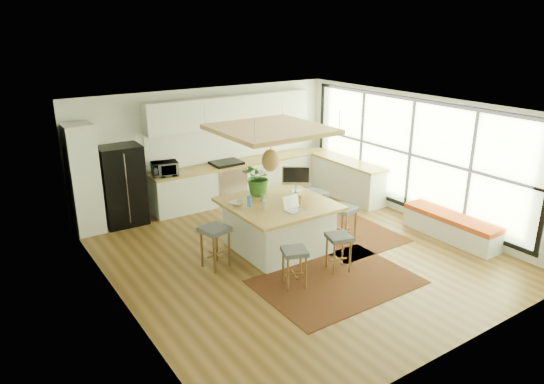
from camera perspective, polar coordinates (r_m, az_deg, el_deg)
floor at (r=9.37m, az=2.74°, el=-6.98°), size 7.00×7.00×0.00m
ceiling at (r=8.53m, az=3.03°, el=9.53°), size 7.00×7.00×0.00m
wall_back at (r=11.74m, az=-7.39°, el=5.32°), size 6.50×0.00×6.50m
wall_front at (r=6.60m, az=21.43°, el=-7.10°), size 6.50×0.00×6.50m
wall_left at (r=7.50m, az=-17.55°, el=-3.49°), size 0.00×7.00×7.00m
wall_right at (r=11.03m, az=16.60°, el=3.79°), size 0.00×7.00×7.00m
window_wall at (r=11.00m, az=16.52°, el=4.02°), size 0.10×6.20×2.60m
pantry at (r=10.56m, az=-20.95°, el=1.37°), size 0.55×0.60×2.25m
back_counter_base at (r=11.96m, az=-4.16°, el=1.16°), size 4.20×0.60×0.88m
back_counter_top at (r=11.83m, az=-4.22°, el=3.28°), size 4.24×0.64×0.05m
backsplash at (r=11.97m, az=-4.99°, el=5.68°), size 4.20×0.02×0.80m
upper_cabinets at (r=11.67m, az=-4.71°, el=9.35°), size 4.20×0.34×0.70m
range at (r=11.83m, az=-5.22°, el=1.23°), size 0.76×0.62×1.00m
right_counter_base at (r=12.38m, az=8.20°, el=1.64°), size 0.60×2.50×0.88m
right_counter_top at (r=12.25m, az=8.30°, el=3.70°), size 0.64×2.54×0.05m
window_bench at (r=10.46m, az=19.96°, el=-3.79°), size 0.52×2.00×0.50m
ceiling_panel at (r=8.81m, az=-0.18°, el=5.55°), size 1.86×1.86×0.80m
rug_near at (r=8.44m, az=7.48°, el=-10.24°), size 2.60×1.80×0.01m
rug_right at (r=10.42m, az=7.45°, el=-4.30°), size 1.80×2.60×0.01m
fridge at (r=10.80m, az=-16.93°, el=1.07°), size 0.88×0.70×1.71m
island at (r=9.35m, az=0.73°, el=-3.87°), size 1.85×1.85×0.93m
stool_near_left at (r=8.11m, az=2.60°, el=-8.56°), size 0.50×0.50×0.66m
stool_near_right at (r=8.66m, az=7.69°, el=-6.83°), size 0.49×0.49×0.67m
stool_right_front at (r=9.81m, az=8.34°, el=-3.66°), size 0.49×0.49×0.70m
stool_right_back at (r=10.32m, az=4.75°, el=-2.32°), size 0.54×0.54×0.80m
stool_left_side at (r=8.76m, az=-6.56°, el=-6.46°), size 0.53×0.53×0.76m
laptop at (r=8.75m, az=2.73°, el=-1.43°), size 0.41×0.43×0.27m
monitor at (r=9.70m, az=2.80°, el=1.54°), size 0.58×0.50×0.53m
microwave at (r=11.00m, az=-12.31°, el=2.83°), size 0.61×0.42×0.38m
island_plant at (r=9.55m, az=-1.67°, el=1.38°), size 0.94×0.96×0.56m
island_bowl at (r=9.07m, az=-4.12°, el=-1.31°), size 0.30×0.30×0.06m
island_bottle_0 at (r=8.95m, az=-2.53°, el=-1.12°), size 0.07×0.07×0.19m
island_bottle_1 at (r=8.82m, az=-0.85°, el=-1.40°), size 0.07×0.07×0.19m
island_bottle_2 at (r=9.06m, az=3.12°, el=-0.88°), size 0.07×0.07×0.19m
island_bottle_3 at (r=9.38m, az=2.33°, el=-0.15°), size 0.07×0.07×0.19m
island_bottle_4 at (r=9.24m, az=-1.16°, el=-0.44°), size 0.07×0.07×0.19m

